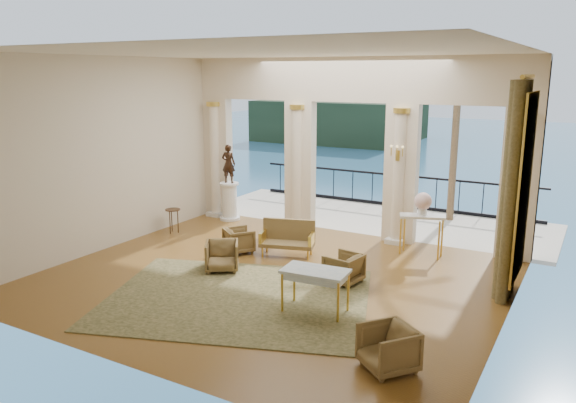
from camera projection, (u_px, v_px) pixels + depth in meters
The scene contains 23 objects.
floor at pixel (271, 279), 11.46m from camera, with size 9.00×9.00×0.00m, color #4E3112.
room_walls at pixel (236, 145), 9.87m from camera, with size 9.00×9.00×9.00m.
arcade at pixel (349, 135), 14.12m from camera, with size 9.00×0.56×4.50m.
terrace at pixel (374, 219), 16.39m from camera, with size 10.00×3.60×0.10m, color beige.
balustrade at pixel (393, 193), 17.64m from camera, with size 9.00×0.06×1.03m.
palm_tree at pixel (459, 73), 15.17m from camera, with size 2.00×2.00×4.50m.
headland at pixel (341, 120), 85.88m from camera, with size 22.00×18.00×6.00m, color black.
sea at pixel (545, 164), 63.65m from camera, with size 160.00×160.00×0.00m, color #2B658D.
curtain at pixel (513, 191), 10.22m from camera, with size 0.33×1.40×4.09m.
window_frame at pixel (525, 187), 10.11m from camera, with size 0.04×1.60×3.40m, color gold.
wall_sconce at pixel (398, 154), 13.26m from camera, with size 0.30×0.11×0.33m.
rug at pixel (238, 298), 10.48m from camera, with size 4.80×3.73×0.02m, color #2F361C.
armchair_a at pixel (222, 255), 11.90m from camera, with size 0.68×0.64×0.70m, color #4A351B.
armchair_b at pixel (388, 346), 7.90m from camera, with size 0.69×0.65×0.71m, color #4A351B.
armchair_c at pixel (343, 267), 11.20m from camera, with size 0.65×0.61×0.67m, color #4A351B.
armchair_d at pixel (239, 239), 13.11m from camera, with size 0.62×0.58×0.64m, color #4A351B.
settee at pixel (288, 238), 12.92m from camera, with size 1.33×0.86×0.82m.
game_table at pixel (315, 274), 9.75m from camera, with size 1.19×0.72×0.78m.
pedestal at pixel (229, 202), 15.99m from camera, with size 0.59×0.59×1.07m.
statue at pixel (229, 164), 15.75m from camera, with size 0.40×0.26×1.09m, color black.
console_table at pixel (422, 222), 12.81m from camera, with size 1.07×0.71×0.95m.
urn at pixel (423, 202), 12.71m from camera, with size 0.40×0.40×0.52m.
side_table at pixel (173, 212), 14.67m from camera, with size 0.39×0.39×0.64m.
Camera 1 is at (5.65, -9.23, 4.13)m, focal length 35.00 mm.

